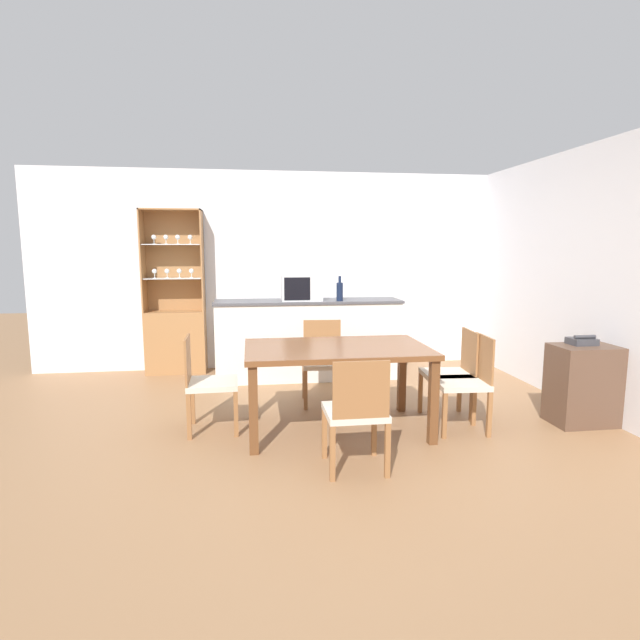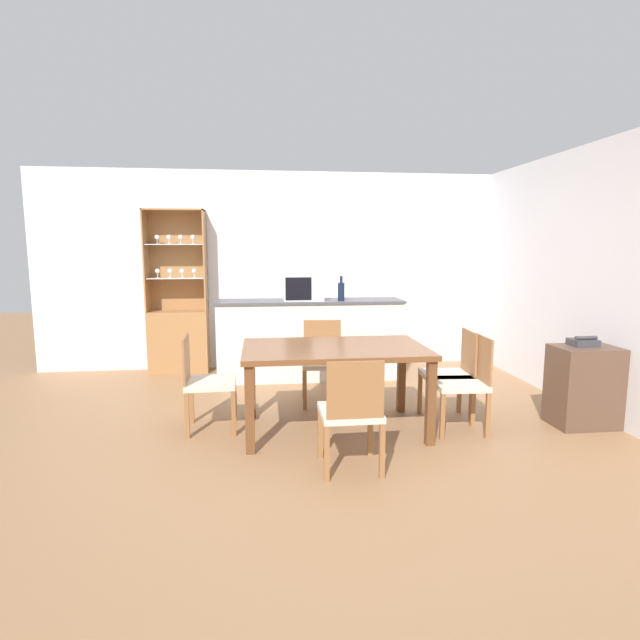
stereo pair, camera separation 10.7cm
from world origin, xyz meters
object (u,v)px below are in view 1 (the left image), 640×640
display_cabinet (176,326)px  telephone (582,341)px  dining_chair_side_left_far (208,382)px  side_cabinet (583,385)px  dining_chair_side_right_near (465,382)px  dining_chair_head_far (323,361)px  microwave (301,288)px  wine_bottle (340,291)px  dining_table (337,356)px  dining_chair_head_near (356,412)px  dining_chair_side_right_far (452,374)px

display_cabinet → telephone: size_ratio=9.27×
display_cabinet → dining_chair_side_left_far: size_ratio=2.46×
side_cabinet → dining_chair_side_right_near: bearing=-179.9°
dining_chair_head_far → microwave: bearing=-78.9°
dining_chair_side_left_far → wine_bottle: wine_bottle is taller
dining_table → dining_chair_side_right_near: bearing=-7.6°
wine_bottle → telephone: bearing=-43.0°
dining_chair_head_far → microwave: 1.19m
wine_bottle → dining_chair_side_left_far: bearing=-133.2°
dining_chair_side_right_near → dining_table: bearing=86.0°
dining_chair_head_near → wine_bottle: wine_bottle is taller
display_cabinet → dining_chair_side_right_far: bearing=-38.1°
dining_chair_side_right_far → wine_bottle: size_ratio=2.84×
dining_chair_side_right_far → dining_chair_head_far: 1.28m
microwave → dining_chair_side_right_near: bearing=-57.6°
dining_chair_side_right_near → dining_chair_head_near: 1.28m
dining_table → dining_chair_side_right_near: (1.10, -0.15, -0.23)m
dining_chair_side_right_near → dining_chair_head_near: size_ratio=1.00×
dining_chair_side_right_far → dining_chair_side_right_near: (0.00, -0.29, 0.00)m
dining_chair_side_right_near → dining_chair_head_far: size_ratio=1.00×
dining_chair_side_right_near → microwave: size_ratio=1.76×
microwave → telephone: (2.33, -1.87, -0.36)m
dining_chair_side_right_near → dining_chair_head_far: (-1.10, 0.95, 0.00)m
display_cabinet → wine_bottle: size_ratio=7.00×
dining_table → dining_chair_head_far: 0.84m
dining_chair_side_right_near → side_cabinet: 1.11m
dining_chair_side_right_far → dining_chair_head_far: (-1.10, 0.66, 0.00)m
microwave → telephone: 3.01m
microwave → side_cabinet: microwave is taller
dining_chair_side_right_near → dining_chair_side_left_far: same height
microwave → side_cabinet: (2.33, -1.92, -0.75)m
dining_table → dining_chair_side_right_near: size_ratio=1.87×
dining_chair_head_far → side_cabinet: (2.21, -0.95, -0.07)m
microwave → wine_bottle: 0.46m
dining_chair_side_left_far → dining_chair_side_right_far: bearing=88.2°
dining_table → microwave: 1.83m
display_cabinet → microwave: display_cabinet is taller
dining_chair_head_near → side_cabinet: bearing=16.9°
dining_chair_side_left_far → dining_chair_head_far: size_ratio=1.00×
dining_chair_side_right_far → dining_chair_head_near: same height
dining_chair_side_right_near → telephone: dining_chair_side_right_near is taller
side_cabinet → telephone: bearing=92.2°
display_cabinet → dining_table: display_cabinet is taller
display_cabinet → dining_chair_side_right_near: (2.76, -2.45, -0.16)m
dining_chair_head_near → dining_chair_head_far: same height
dining_chair_side_left_far → telephone: dining_chair_side_left_far is taller
wine_bottle → dining_chair_side_right_near: bearing=-66.8°
dining_chair_side_right_far → telephone: bearing=-97.6°
dining_chair_side_left_far → dining_chair_head_far: (1.10, 0.66, 0.00)m
dining_chair_side_right_far → dining_chair_side_right_near: size_ratio=1.00×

